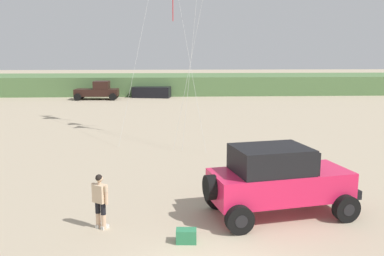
{
  "coord_description": "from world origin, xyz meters",
  "views": [
    {
      "loc": [
        -1.13,
        -8.99,
        5.21
      ],
      "look_at": [
        -0.47,
        4.41,
        2.76
      ],
      "focal_mm": 39.69,
      "sensor_mm": 36.0,
      "label": 1
    }
  ],
  "objects_px": {
    "distant_pickup": "(98,91)",
    "distant_sedan": "(152,92)",
    "jeep": "(278,179)",
    "person_watching": "(100,198)",
    "cooler_box": "(186,236)"
  },
  "relations": [
    {
      "from": "distant_pickup",
      "to": "distant_sedan",
      "type": "bearing_deg",
      "value": 16.48
    },
    {
      "from": "jeep",
      "to": "person_watching",
      "type": "bearing_deg",
      "value": -171.86
    },
    {
      "from": "cooler_box",
      "to": "distant_pickup",
      "type": "height_order",
      "value": "distant_pickup"
    },
    {
      "from": "distant_pickup",
      "to": "distant_sedan",
      "type": "height_order",
      "value": "distant_pickup"
    },
    {
      "from": "cooler_box",
      "to": "distant_sedan",
      "type": "bearing_deg",
      "value": 97.21
    },
    {
      "from": "cooler_box",
      "to": "distant_sedan",
      "type": "relative_size",
      "value": 0.13
    },
    {
      "from": "jeep",
      "to": "distant_sedan",
      "type": "xyz_separation_m",
      "value": [
        -5.57,
        35.12,
        -0.6
      ]
    },
    {
      "from": "jeep",
      "to": "distant_pickup",
      "type": "bearing_deg",
      "value": 108.63
    },
    {
      "from": "jeep",
      "to": "distant_pickup",
      "type": "distance_m",
      "value": 35.28
    },
    {
      "from": "person_watching",
      "to": "jeep",
      "type": "bearing_deg",
      "value": 8.14
    },
    {
      "from": "cooler_box",
      "to": "distant_sedan",
      "type": "height_order",
      "value": "distant_sedan"
    },
    {
      "from": "cooler_box",
      "to": "distant_sedan",
      "type": "xyz_separation_m",
      "value": [
        -2.58,
        36.98,
        0.41
      ]
    },
    {
      "from": "distant_pickup",
      "to": "person_watching",
      "type": "bearing_deg",
      "value": -80.4
    },
    {
      "from": "jeep",
      "to": "person_watching",
      "type": "relative_size",
      "value": 3.0
    },
    {
      "from": "person_watching",
      "to": "distant_pickup",
      "type": "relative_size",
      "value": 0.36
    }
  ]
}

